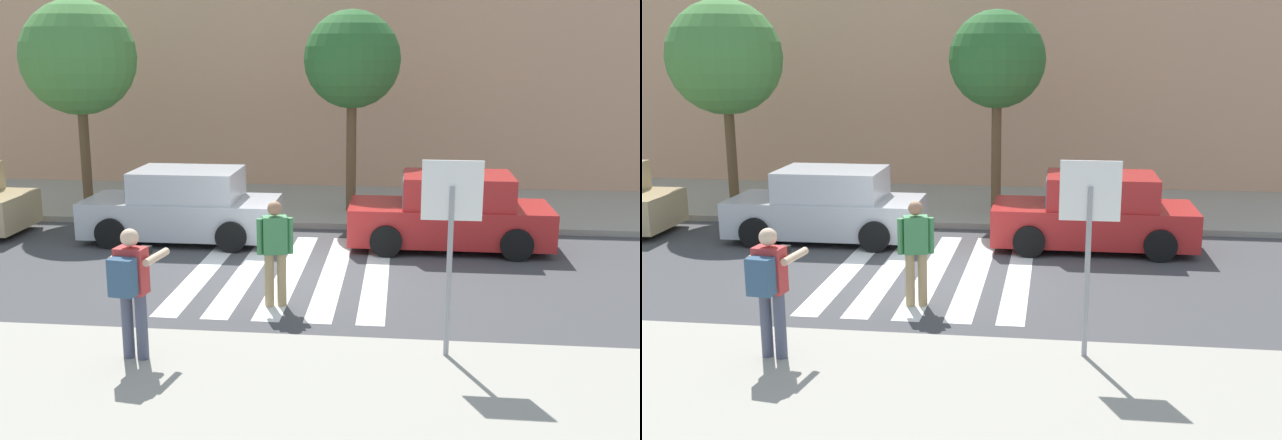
{
  "view_description": "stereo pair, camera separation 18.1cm",
  "coord_description": "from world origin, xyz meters",
  "views": [
    {
      "loc": [
        2.03,
        -12.96,
        4.07
      ],
      "look_at": [
        0.6,
        -0.2,
        1.1
      ],
      "focal_mm": 42.0,
      "sensor_mm": 36.0,
      "label": 1
    },
    {
      "loc": [
        2.21,
        -12.94,
        4.07
      ],
      "look_at": [
        0.6,
        -0.2,
        1.1
      ],
      "focal_mm": 42.0,
      "sensor_mm": 36.0,
      "label": 2
    }
  ],
  "objects": [
    {
      "name": "photographer_with_backpack",
      "position": [
        -1.35,
        -4.25,
        1.17
      ],
      "size": [
        0.66,
        0.9,
        1.72
      ],
      "color": "#474C60",
      "rests_on": "sidewalk_near"
    },
    {
      "name": "street_tree_center",
      "position": [
        0.77,
        5.05,
        3.76
      ],
      "size": [
        2.31,
        2.31,
        4.81
      ],
      "color": "brown",
      "rests_on": "sidewalk_far"
    },
    {
      "name": "crosswalk_stripe_0",
      "position": [
        -1.6,
        0.2,
        0.0
      ],
      "size": [
        0.44,
        5.2,
        0.01
      ],
      "primitive_type": "cube",
      "color": "silver",
      "rests_on": "ground"
    },
    {
      "name": "parked_car_red",
      "position": [
        3.05,
        2.3,
        0.73
      ],
      "size": [
        4.1,
        1.92,
        1.55
      ],
      "color": "red",
      "rests_on": "ground"
    },
    {
      "name": "crosswalk_stripe_1",
      "position": [
        -0.8,
        0.2,
        0.0
      ],
      "size": [
        0.44,
        5.2,
        0.01
      ],
      "primitive_type": "cube",
      "color": "silver",
      "rests_on": "ground"
    },
    {
      "name": "sidewalk_far",
      "position": [
        0.0,
        6.0,
        0.07
      ],
      "size": [
        60.0,
        4.8,
        0.14
      ],
      "primitive_type": "cube",
      "color": "#9E998C",
      "rests_on": "ground"
    },
    {
      "name": "parked_car_silver",
      "position": [
        -2.63,
        2.3,
        0.73
      ],
      "size": [
        4.1,
        1.92,
        1.55
      ],
      "color": "#B7BABF",
      "rests_on": "ground"
    },
    {
      "name": "street_tree_west",
      "position": [
        -5.76,
        4.58,
        3.82
      ],
      "size": [
        2.75,
        2.75,
        5.08
      ],
      "color": "brown",
      "rests_on": "sidewalk_far"
    },
    {
      "name": "ground_plane",
      "position": [
        0.0,
        0.0,
        0.0
      ],
      "size": [
        120.0,
        120.0,
        0.0
      ],
      "primitive_type": "plane",
      "color": "#424244"
    },
    {
      "name": "stop_sign",
      "position": [
        2.65,
        -3.68,
        2.01
      ],
      "size": [
        0.76,
        0.08,
        2.57
      ],
      "color": "gray",
      "rests_on": "sidewalk_near"
    },
    {
      "name": "crosswalk_stripe_3",
      "position": [
        0.8,
        0.2,
        0.0
      ],
      "size": [
        0.44,
        5.2,
        0.01
      ],
      "primitive_type": "cube",
      "color": "silver",
      "rests_on": "ground"
    },
    {
      "name": "building_facade_far",
      "position": [
        0.0,
        10.4,
        3.89
      ],
      "size": [
        56.0,
        4.0,
        7.77
      ],
      "primitive_type": "cube",
      "color": "tan",
      "rests_on": "ground"
    },
    {
      "name": "pedestrian_crossing",
      "position": [
        0.05,
        -1.66,
        0.97
      ],
      "size": [
        0.56,
        0.33,
        1.72
      ],
      "color": "tan",
      "rests_on": "ground"
    },
    {
      "name": "crosswalk_stripe_4",
      "position": [
        1.6,
        0.2,
        0.0
      ],
      "size": [
        0.44,
        5.2,
        0.01
      ],
      "primitive_type": "cube",
      "color": "silver",
      "rests_on": "ground"
    },
    {
      "name": "crosswalk_stripe_2",
      "position": [
        0.0,
        0.2,
        0.0
      ],
      "size": [
        0.44,
        5.2,
        0.01
      ],
      "primitive_type": "cube",
      "color": "silver",
      "rests_on": "ground"
    }
  ]
}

